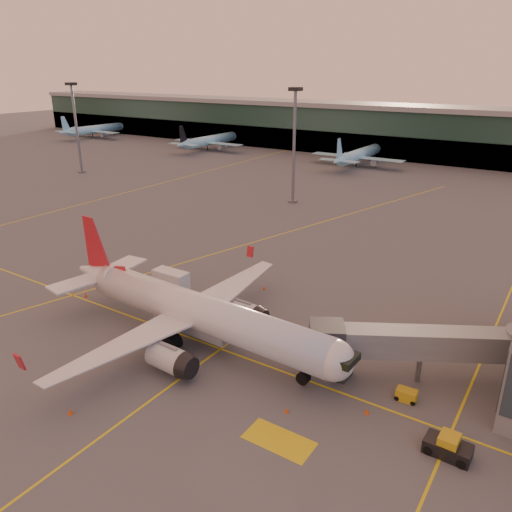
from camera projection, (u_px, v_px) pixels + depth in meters
The scene contains 16 objects.
ground at pixel (157, 356), 54.70m from camera, with size 600.00×600.00×0.00m, color #4C4F54.
taxi_markings at pixel (295, 236), 93.23m from camera, with size 100.12×173.00×0.01m.
terminal at pixel (461, 135), 162.42m from camera, with size 400.00×20.00×17.60m.
mast_west_far at pixel (76, 122), 144.00m from camera, with size 2.40×2.40×25.60m.
mast_west_near at pixel (294, 138), 111.26m from camera, with size 2.40×2.40×25.60m.
distant_aircraft_row at pixel (370, 167), 157.70m from camera, with size 290.00×34.00×13.00m.
main_airplane at pixel (194, 312), 56.03m from camera, with size 39.93×35.93×12.05m.
jet_bridge at pixel (436, 346), 48.87m from camera, with size 21.45×13.86×5.94m.
catering_truck at pixel (171, 283), 67.81m from camera, with size 5.03×2.30×3.89m.
gpu_cart at pixel (406, 395), 47.26m from camera, with size 2.00×1.25×1.14m.
pushback_tug at pixel (448, 447), 40.51m from camera, with size 3.75×2.11×1.90m.
cone_nose at pixel (367, 411), 45.51m from camera, with size 0.45×0.45×0.57m.
cone_tail at pixel (86, 295), 68.68m from camera, with size 0.44×0.44×0.56m.
cone_wing_right at pixel (70, 411), 45.45m from camera, with size 0.47×0.47×0.60m.
cone_wing_left at pixel (264, 288), 70.91m from camera, with size 0.43×0.43×0.54m.
cone_fwd at pixel (287, 410), 45.71m from camera, with size 0.38×0.38×0.48m.
Camera 1 is at (35.01, -33.52, 29.71)m, focal length 35.00 mm.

